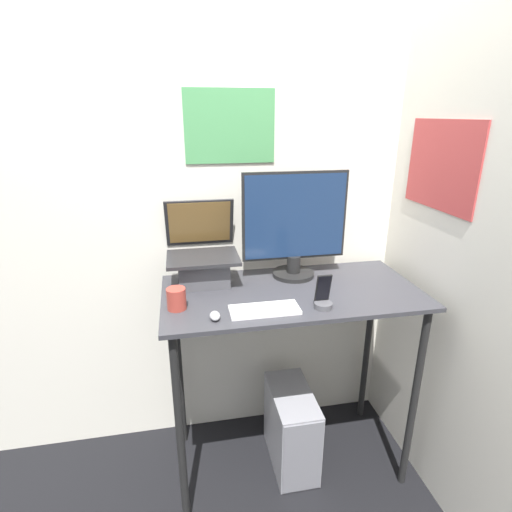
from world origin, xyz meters
name	(u,v)px	position (x,y,z in m)	size (l,w,h in m)	color
ground_plane	(302,508)	(0.00, 0.00, 0.00)	(12.00, 12.00, 0.00)	black
wall_back	(274,209)	(0.00, 0.67, 1.30)	(6.00, 0.06, 2.60)	silver
wall_side_right	(478,240)	(0.67, 0.00, 1.30)	(0.06, 6.00, 2.60)	silver
desk	(291,318)	(0.00, 0.29, 0.86)	(1.18, 0.59, 1.01)	#333338
laptop	(203,262)	(-0.39, 0.47, 1.11)	(0.33, 0.33, 0.38)	#4C4C51
monitor	(295,228)	(0.05, 0.47, 1.25)	(0.51, 0.21, 0.52)	black
keyboard	(265,310)	(-0.17, 0.12, 1.01)	(0.29, 0.12, 0.02)	white
mouse	(215,316)	(-0.37, 0.09, 1.02)	(0.04, 0.07, 0.03)	#99999E
cell_phone	(323,299)	(0.08, 0.10, 1.04)	(0.08, 0.08, 0.15)	#4C4C51
computer_tower	(291,427)	(0.02, 0.29, 0.22)	(0.21, 0.41, 0.43)	gray
mug	(176,299)	(-0.52, 0.21, 1.05)	(0.08, 0.08, 0.09)	#9E382D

